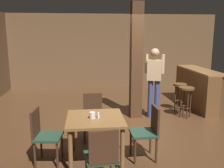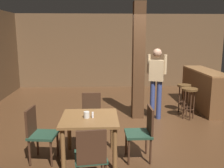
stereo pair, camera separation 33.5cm
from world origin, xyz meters
name	(u,v)px [view 1 (the left image)]	position (x,y,z in m)	size (l,w,h in m)	color
ground_plane	(138,128)	(0.00, 0.00, 0.00)	(10.80, 10.80, 0.00)	#422816
wall_back	(114,51)	(0.00, 4.50, 1.40)	(8.00, 0.10, 2.80)	brown
pillar	(136,61)	(0.10, 0.78, 1.40)	(0.28, 0.28, 2.80)	#422816
dining_table	(95,125)	(-1.00, -1.34, 0.61)	(0.91, 0.91, 0.74)	brown
chair_east	(148,130)	(-0.14, -1.38, 0.51)	(0.42, 0.42, 0.89)	#1E3828
chair_south	(102,156)	(-0.96, -2.20, 0.51)	(0.47, 0.47, 0.89)	#1E3828
chair_west	(43,133)	(-1.83, -1.35, 0.51)	(0.47, 0.47, 0.89)	#1E3828
chair_north	(93,114)	(-1.01, -0.45, 0.51)	(0.42, 0.42, 0.89)	#1E3828
napkin_cup	(92,115)	(-1.05, -1.37, 0.79)	(0.09, 0.09, 0.10)	beige
salt_shaker	(98,115)	(-0.95, -1.38, 0.78)	(0.03, 0.03, 0.10)	silver
standing_person	(154,78)	(0.52, 0.64, 1.00)	(0.47, 0.30, 1.72)	tan
bar_counter	(195,88)	(1.98, 1.47, 0.55)	(0.56, 2.09, 1.08)	brown
bar_stool_near	(186,94)	(1.33, 0.58, 0.59)	(0.38, 0.38, 0.77)	#4C3319
bar_stool_mid	(180,90)	(1.38, 1.13, 0.56)	(0.36, 0.36, 0.75)	#4C3319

